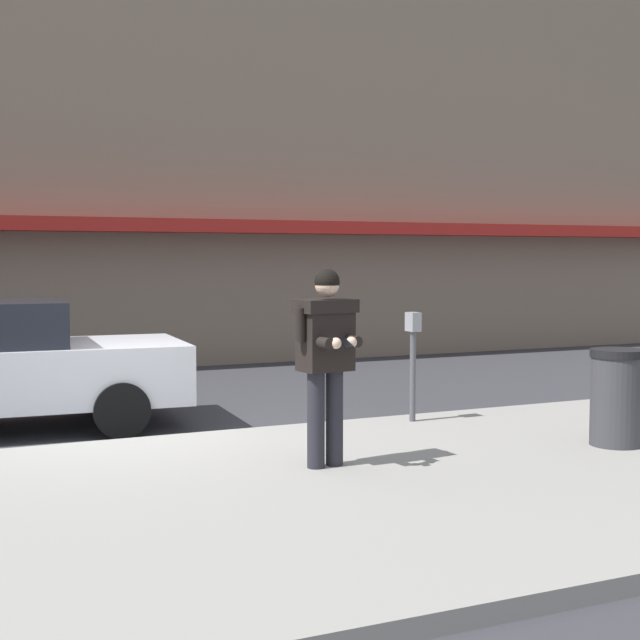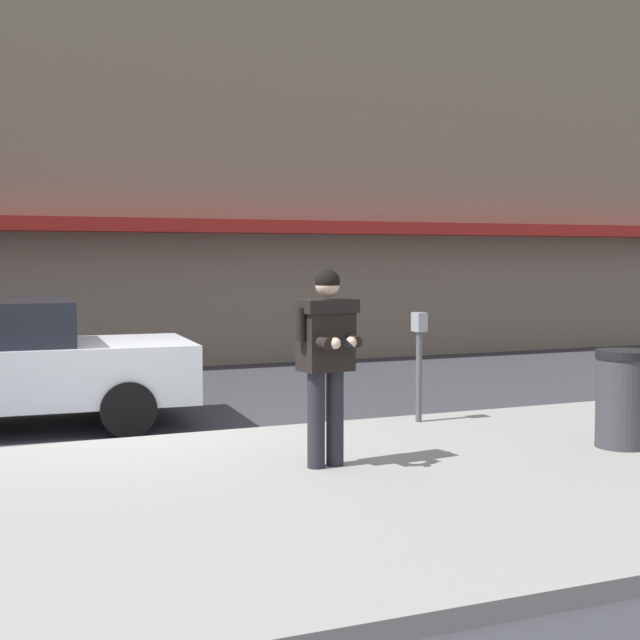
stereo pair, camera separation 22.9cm
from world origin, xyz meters
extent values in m
plane|color=#333338|center=(0.00, 0.00, 0.00)|extent=(80.00, 80.00, 0.00)
cube|color=gray|center=(1.00, -2.85, 0.07)|extent=(32.00, 5.30, 0.14)
cube|color=silver|center=(1.00, 0.05, 0.00)|extent=(28.00, 0.12, 0.01)
cube|color=#756656|center=(1.00, 8.50, 5.50)|extent=(28.00, 4.00, 11.01)
cube|color=maroon|center=(1.00, 6.15, 2.60)|extent=(26.60, 0.70, 0.24)
cylinder|color=black|center=(0.15, 2.22, 0.32)|extent=(0.65, 0.26, 0.64)
cylinder|color=black|center=(0.05, 0.51, 0.32)|extent=(0.65, 0.26, 0.64)
cylinder|color=#23232B|center=(1.44, -2.20, 0.58)|extent=(0.16, 0.16, 0.88)
cylinder|color=#23232B|center=(1.24, -2.22, 0.58)|extent=(0.16, 0.16, 0.88)
cube|color=black|center=(1.34, -2.21, 1.34)|extent=(0.50, 0.36, 0.64)
cube|color=black|center=(1.34, -2.21, 1.61)|extent=(0.56, 0.41, 0.12)
cylinder|color=black|center=(1.61, -2.17, 1.45)|extent=(0.11, 0.11, 0.30)
cylinder|color=black|center=(1.51, -2.35, 1.30)|extent=(0.14, 0.31, 0.10)
sphere|color=beige|center=(1.46, -2.50, 1.30)|extent=(0.10, 0.10, 0.10)
cylinder|color=black|center=(1.07, -2.25, 1.45)|extent=(0.11, 0.11, 0.30)
cylinder|color=black|center=(1.22, -2.39, 1.30)|extent=(0.14, 0.31, 0.10)
sphere|color=beige|center=(1.30, -2.52, 1.30)|extent=(0.10, 0.10, 0.10)
cube|color=black|center=(1.39, -2.55, 1.30)|extent=(0.09, 0.15, 0.07)
sphere|color=beige|center=(1.35, -2.24, 1.80)|extent=(0.22, 0.22, 0.22)
sphere|color=black|center=(1.35, -2.24, 1.83)|extent=(0.23, 0.23, 0.23)
cylinder|color=#4C4C51|center=(3.20, -0.60, 0.67)|extent=(0.07, 0.07, 1.05)
cube|color=gray|center=(3.20, -0.60, 1.30)|extent=(0.12, 0.18, 0.22)
cylinder|color=#38383D|center=(4.41, -2.59, 0.59)|extent=(0.52, 0.52, 0.90)
cylinder|color=black|center=(4.41, -2.59, 1.08)|extent=(0.55, 0.55, 0.08)
camera|label=1|loc=(-2.00, -9.50, 2.06)|focal=50.00mm
camera|label=2|loc=(-1.79, -9.59, 2.06)|focal=50.00mm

